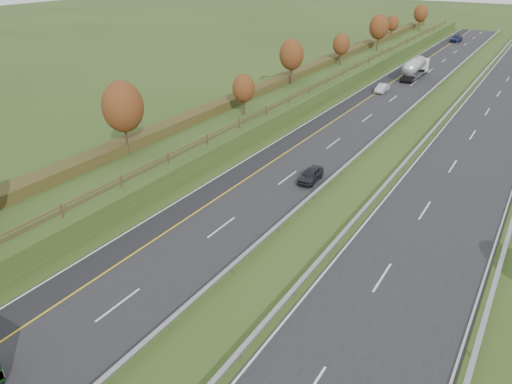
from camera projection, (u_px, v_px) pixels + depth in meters
ground at (407, 134)px, 63.82m from camera, size 400.00×400.00×0.00m
near_carriageway at (361, 115)px, 71.38m from camera, size 10.50×200.00×0.04m
far_carriageway at (484, 135)px, 63.72m from camera, size 10.50×200.00×0.04m
hard_shoulder at (337, 111)px, 73.12m from camera, size 3.00×200.00×0.04m
lane_markings at (405, 122)px, 68.30m from camera, size 26.75×200.00×0.01m
embankment_left at (281, 96)px, 77.00m from camera, size 12.00×200.00×2.00m
hedge_left at (270, 84)px, 77.25m from camera, size 2.20×180.00×1.10m
fence_left at (307, 89)px, 73.84m from camera, size 0.12×189.06×1.20m
median_barrier_near at (401, 117)px, 68.48m from camera, size 0.32×200.00×0.71m
median_barrier_far at (439, 123)px, 66.11m from camera, size 0.32×200.00×0.71m
trees_left at (273, 65)px, 71.90m from camera, size 6.64×164.30×7.66m
road_tanker at (415, 68)px, 91.80m from camera, size 2.40×11.22×3.46m
car_dark_near at (311, 175)px, 50.49m from camera, size 1.82×4.08×1.36m
car_silver_mid at (382, 88)px, 82.69m from camera, size 1.46×4.09×1.34m
car_small_far at (457, 39)px, 129.04m from camera, size 2.31×5.60×1.62m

